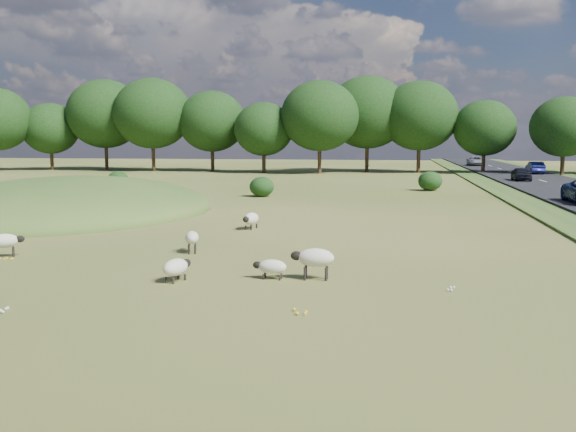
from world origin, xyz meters
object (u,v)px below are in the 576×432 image
object	(u,v)px
sheep_3	(176,267)
sheep_5	(192,238)
sheep_4	(271,267)
car_1	(535,168)
sheep_0	(5,241)
car_0	(521,174)
car_5	(476,161)
sheep_1	(315,258)
sheep_2	(251,219)

from	to	relation	value
sheep_3	sheep_5	bearing A→B (deg)	30.53
sheep_4	sheep_3	bearing A→B (deg)	19.38
sheep_5	car_1	size ratio (longest dim) A/B	0.29
sheep_0	car_0	bearing A→B (deg)	30.21
car_1	car_5	distance (m)	20.57
sheep_1	car_0	size ratio (longest dim) A/B	0.36
car_0	car_5	distance (m)	32.45
sheep_0	car_1	world-z (taller)	car_1
sheep_1	sheep_2	xyz separation A→B (m)	(-4.15, 10.06, -0.18)
sheep_5	sheep_3	bearing A→B (deg)	176.06
sheep_4	car_0	size ratio (longest dim) A/B	0.29
sheep_4	sheep_5	bearing A→B (deg)	-42.52
sheep_0	car_5	world-z (taller)	car_5
sheep_5	car_5	xyz separation A→B (m)	(19.12, 72.02, 0.33)
sheep_1	sheep_0	bearing A→B (deg)	-9.96
car_0	car_5	xyz separation A→B (m)	(0.00, 32.45, 0.03)
sheep_4	sheep_5	size ratio (longest dim) A/B	0.91
sheep_5	sheep_4	bearing A→B (deg)	-152.43
sheep_0	sheep_5	world-z (taller)	sheep_0
sheep_0	car_0	xyz separation A→B (m)	(25.34, 41.50, 0.27)
sheep_1	sheep_5	world-z (taller)	sheep_1
sheep_0	sheep_1	xyz separation A→B (m)	(11.19, -1.82, 0.07)
sheep_3	car_1	xyz separation A→B (m)	(21.93, 56.43, 0.48)
sheep_1	sheep_4	distance (m)	1.32
sheep_3	sheep_5	size ratio (longest dim) A/B	1.06
sheep_3	car_5	world-z (taller)	car_5
car_5	sheep_3	bearing A→B (deg)	-103.31
sheep_2	car_1	bearing A→B (deg)	164.84
sheep_0	car_5	bearing A→B (deg)	42.71
sheep_2	car_0	xyz separation A→B (m)	(18.29, 33.26, 0.37)
sheep_2	sheep_5	world-z (taller)	sheep_5
car_5	sheep_0	bearing A→B (deg)	-108.91
sheep_0	sheep_1	world-z (taller)	sheep_1
car_0	car_1	world-z (taller)	car_1
sheep_0	car_0	size ratio (longest dim) A/B	0.34
sheep_1	car_1	xyz separation A→B (m)	(17.94, 55.55, 0.25)
car_0	sheep_3	bearing A→B (deg)	-112.31
sheep_1	car_1	bearing A→B (deg)	-108.61
sheep_2	sheep_5	size ratio (longest dim) A/B	1.19
car_0	sheep_0	bearing A→B (deg)	-121.41
car_1	sheep_2	bearing A→B (deg)	64.10
car_0	car_1	xyz separation A→B (m)	(3.80, 12.24, 0.05)
sheep_2	car_5	xyz separation A→B (m)	(18.29, 65.71, 0.41)
sheep_1	sheep_2	distance (m)	10.88
sheep_0	sheep_5	distance (m)	6.51
sheep_1	sheep_5	xyz separation A→B (m)	(-4.97, 3.76, -0.10)
sheep_1	car_1	size ratio (longest dim) A/B	0.33
car_1	car_5	xyz separation A→B (m)	(-3.80, 20.22, -0.01)
sheep_5	car_5	bearing A→B (deg)	-30.81
sheep_3	sheep_0	bearing A→B (deg)	88.01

